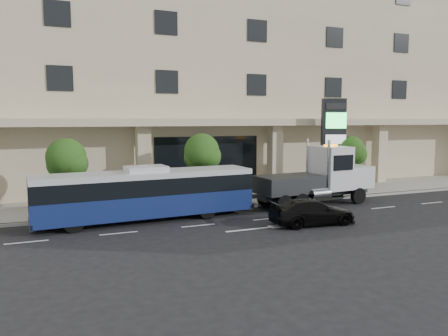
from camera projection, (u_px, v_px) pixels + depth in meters
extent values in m
plane|color=black|center=(256.00, 213.00, 25.11)|extent=(120.00, 120.00, 0.00)
cube|color=gray|center=(223.00, 198.00, 29.70)|extent=(120.00, 6.00, 0.15)
cube|color=gray|center=(241.00, 206.00, 26.94)|extent=(120.00, 0.30, 0.15)
cube|color=tan|center=(178.00, 67.00, 38.25)|extent=(60.00, 15.00, 20.00)
cube|color=tan|center=(213.00, 122.00, 30.79)|extent=(60.00, 2.80, 0.50)
cube|color=black|center=(208.00, 164.00, 32.20)|extent=(8.00, 0.12, 4.00)
cube|color=tan|center=(144.00, 161.00, 29.18)|extent=(0.90, 0.90, 4.90)
cube|color=tan|center=(275.00, 157.00, 32.96)|extent=(0.90, 0.90, 4.90)
cube|color=tan|center=(379.00, 153.00, 36.75)|extent=(0.90, 0.90, 4.90)
cylinder|color=#422B19|center=(67.00, 188.00, 24.46)|extent=(0.14, 0.14, 2.80)
sphere|color=#254814|center=(66.00, 158.00, 24.27)|extent=(2.20, 2.20, 2.20)
sphere|color=#254814|center=(73.00, 163.00, 24.26)|extent=(1.65, 1.65, 1.65)
sphere|color=#254814|center=(61.00, 165.00, 24.39)|extent=(1.54, 1.54, 1.54)
cylinder|color=#422B19|center=(202.00, 179.00, 27.48)|extent=(0.14, 0.14, 2.94)
sphere|color=#254814|center=(202.00, 151.00, 27.28)|extent=(2.20, 2.20, 2.20)
sphere|color=#254814|center=(208.00, 156.00, 27.27)|extent=(1.65, 1.65, 1.65)
sphere|color=#254814|center=(196.00, 157.00, 27.40)|extent=(1.54, 1.54, 1.54)
cylinder|color=#422B19|center=(350.00, 173.00, 31.85)|extent=(0.14, 0.14, 2.73)
sphere|color=#254814|center=(351.00, 150.00, 31.66)|extent=(2.00, 2.00, 2.00)
sphere|color=#254814|center=(357.00, 154.00, 31.64)|extent=(1.50, 1.50, 1.50)
sphere|color=#254814|center=(346.00, 155.00, 31.77)|extent=(1.40, 1.40, 1.40)
cylinder|color=black|center=(74.00, 223.00, 20.76)|extent=(0.97, 0.34, 0.96)
cylinder|color=black|center=(69.00, 215.00, 22.57)|extent=(0.97, 0.34, 0.96)
cylinder|color=black|center=(207.00, 210.00, 23.71)|extent=(0.97, 0.34, 0.96)
cylinder|color=black|center=(193.00, 204.00, 25.52)|extent=(0.97, 0.34, 0.96)
cube|color=navy|center=(147.00, 204.00, 23.26)|extent=(11.63, 3.01, 1.15)
cube|color=black|center=(146.00, 185.00, 23.15)|extent=(11.64, 3.05, 0.86)
cube|color=silver|center=(146.00, 174.00, 23.08)|extent=(11.63, 3.01, 0.29)
cube|color=silver|center=(146.00, 169.00, 23.05)|extent=(2.19, 1.65, 0.29)
cube|color=#2D3033|center=(30.00, 223.00, 20.87)|extent=(0.27, 2.40, 0.29)
cube|color=#2D3033|center=(241.00, 204.00, 25.75)|extent=(0.27, 2.40, 0.29)
cube|color=#2D3033|center=(315.00, 193.00, 27.58)|extent=(8.08, 1.59, 0.38)
cube|color=silver|center=(352.00, 176.00, 28.86)|extent=(2.06, 2.32, 1.42)
cube|color=silver|center=(363.00, 175.00, 29.29)|extent=(0.23, 1.89, 1.13)
cube|color=silver|center=(330.00, 168.00, 27.94)|extent=(2.07, 2.51, 2.74)
cube|color=black|center=(341.00, 160.00, 28.30)|extent=(0.27, 2.08, 1.13)
cylinder|color=silver|center=(328.00, 166.00, 26.52)|extent=(0.18, 0.18, 3.21)
cylinder|color=silver|center=(307.00, 163.00, 28.36)|extent=(0.18, 0.18, 3.21)
cube|color=#2D3033|center=(289.00, 184.00, 26.58)|extent=(4.14, 2.58, 1.04)
cube|color=#2D3033|center=(257.00, 196.00, 25.62)|extent=(1.53, 0.39, 0.21)
cube|color=#2D3033|center=(248.00, 203.00, 25.41)|extent=(0.37, 1.71, 0.17)
cube|color=orange|center=(331.00, 146.00, 27.78)|extent=(0.87, 0.40, 0.13)
cylinder|color=black|center=(358.00, 196.00, 27.94)|extent=(1.06, 0.39, 1.04)
cylinder|color=black|center=(337.00, 191.00, 29.70)|extent=(1.06, 0.39, 1.04)
cylinder|color=black|center=(301.00, 202.00, 25.89)|extent=(1.06, 0.39, 1.04)
cylinder|color=black|center=(282.00, 197.00, 27.65)|extent=(1.06, 0.39, 1.04)
cylinder|color=black|center=(284.00, 204.00, 25.34)|extent=(1.06, 0.39, 1.04)
cylinder|color=black|center=(265.00, 198.00, 27.10)|extent=(1.06, 0.39, 1.04)
imported|color=black|center=(312.00, 212.00, 22.40)|extent=(4.66, 2.19, 1.32)
cube|color=black|center=(333.00, 145.00, 31.59)|extent=(1.77, 1.14, 6.73)
cube|color=#23D34B|center=(336.00, 121.00, 31.11)|extent=(1.38, 0.59, 1.12)
cube|color=silver|center=(336.00, 139.00, 31.25)|extent=(1.38, 0.59, 0.67)
cube|color=#262628|center=(337.00, 106.00, 30.99)|extent=(1.38, 0.59, 0.45)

